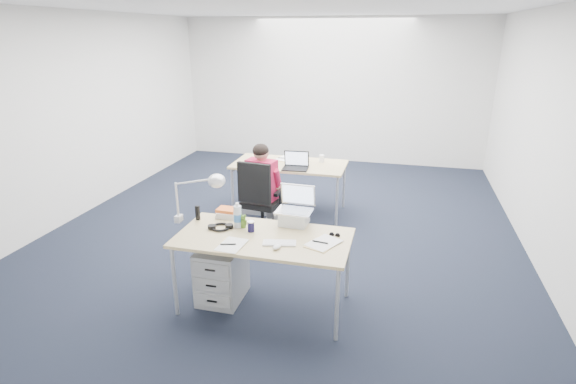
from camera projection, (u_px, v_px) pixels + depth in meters
The scene contains 24 objects.
floor at pixel (287, 225), 6.16m from camera, with size 7.00×7.00×0.00m, color black.
room at pixel (287, 99), 5.58m from camera, with size 6.02×7.02×2.80m.
desk_near at pixel (263, 241), 4.14m from camera, with size 1.60×0.80×0.73m.
desk_far at pixel (290, 167), 6.44m from camera, with size 1.60×0.80×0.73m.
office_chair at pixel (261, 215), 5.73m from camera, with size 0.72×0.72×1.04m.
seated_person at pixel (267, 188), 5.77m from camera, with size 0.43×0.69×1.21m.
drawer_pedestal_near at pixel (222, 273), 4.40m from camera, with size 0.40×0.50×0.55m, color #9DA0A2.
drawer_pedestal_far at pixel (260, 192), 6.64m from camera, with size 0.40×0.50×0.55m, color #9DA0A2.
silver_laptop at pixel (294, 207), 4.33m from camera, with size 0.35×0.27×0.37m, color silver, non-canonical shape.
wireless_keyboard at pixel (279, 243), 3.98m from camera, with size 0.30×0.12×0.01m, color white.
computer_mouse at pixel (277, 247), 3.89m from camera, with size 0.06×0.10×0.03m, color white.
headphones at pixel (221, 226), 4.29m from camera, with size 0.24×0.19×0.04m, color black, non-canonical shape.
can_koozie at pixel (251, 226), 4.21m from camera, with size 0.06×0.06×0.10m, color #151238.
water_bottle at pixel (238, 215), 4.29m from camera, with size 0.08×0.08×0.25m, color silver.
bear_figurine at pixel (243, 221), 4.30m from camera, with size 0.07×0.05×0.14m, color #376A1C, non-canonical shape.
book_stack at pixel (227, 213), 4.54m from camera, with size 0.21×0.16×0.09m, color silver.
cordless_phone at pixel (198, 213), 4.47m from camera, with size 0.04×0.02×0.15m, color black.
papers_left at pixel (230, 245), 3.94m from camera, with size 0.21×0.29×0.01m, color #E1C282.
papers_right at pixel (322, 243), 3.98m from camera, with size 0.22×0.31×0.01m, color #E1C282.
sunglasses at pixel (335, 235), 4.13m from camera, with size 0.10×0.05×0.02m, color black, non-canonical shape.
desk_lamp at pixel (192, 197), 4.32m from camera, with size 0.48×0.18×0.55m, color silver, non-canonical shape.
dark_laptop at pixel (295, 161), 6.10m from camera, with size 0.34×0.33×0.25m, color black, non-canonical shape.
far_cup at pixel (322, 159), 6.47m from camera, with size 0.07×0.07×0.11m, color white.
far_papers at pixel (284, 159), 6.64m from camera, with size 0.21×0.29×0.01m, color white.
Camera 1 is at (1.42, -5.47, 2.50)m, focal length 28.00 mm.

